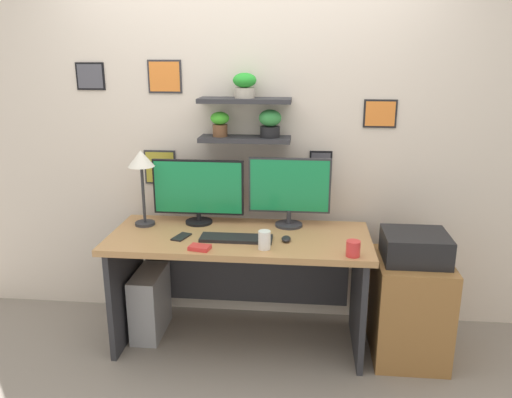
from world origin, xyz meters
TOP-DOWN VIEW (x-y plane):
  - ground_plane at (0.00, 0.00)m, footprint 8.00×8.00m
  - back_wall_assembly at (-0.00, 0.44)m, footprint 4.40×0.24m
  - desk at (0.00, 0.05)m, footprint 1.63×0.68m
  - monitor_left at (-0.30, 0.22)m, footprint 0.60×0.18m
  - monitor_right at (0.30, 0.22)m, footprint 0.53×0.18m
  - keyboard at (-0.01, -0.08)m, footprint 0.44×0.14m
  - computer_mouse at (0.30, -0.07)m, footprint 0.06×0.09m
  - desk_lamp at (-0.65, 0.13)m, footprint 0.17×0.17m
  - cell_phone at (-0.35, -0.08)m, footprint 0.11×0.15m
  - coffee_mug at (0.68, -0.27)m, footprint 0.08×0.08m
  - scissors_tray at (-0.20, -0.26)m, footprint 0.13×0.10m
  - water_cup at (0.18, -0.21)m, footprint 0.07×0.07m
  - drawer_cabinet at (1.07, -0.04)m, footprint 0.44×0.50m
  - printer at (1.07, -0.04)m, footprint 0.38×0.34m
  - computer_tower_left at (-0.62, 0.05)m, footprint 0.18×0.40m

SIDE VIEW (x-z plane):
  - ground_plane at x=0.00m, z-range 0.00..0.00m
  - computer_tower_left at x=-0.62m, z-range 0.00..0.44m
  - drawer_cabinet at x=1.07m, z-range 0.00..0.65m
  - desk at x=0.00m, z-range 0.17..0.92m
  - printer at x=1.07m, z-range 0.65..0.82m
  - cell_phone at x=-0.35m, z-range 0.75..0.76m
  - keyboard at x=-0.01m, z-range 0.75..0.77m
  - scissors_tray at x=-0.20m, z-range 0.75..0.77m
  - computer_mouse at x=0.30m, z-range 0.75..0.78m
  - coffee_mug at x=0.68m, z-range 0.75..0.84m
  - water_cup at x=0.18m, z-range 0.75..0.86m
  - monitor_left at x=-0.30m, z-range 0.76..1.19m
  - monitor_right at x=0.30m, z-range 0.77..1.22m
  - desk_lamp at x=-0.65m, z-range 0.90..1.40m
  - back_wall_assembly at x=0.00m, z-range 0.00..2.70m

